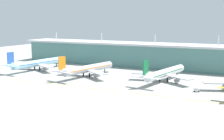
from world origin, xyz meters
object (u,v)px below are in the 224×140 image
airliner_near_middle (88,69)px  airliner_far_middle (165,73)px  safety_cone_left_wingtip (216,98)px  airliner_nearest (38,63)px  baggage_cart (197,90)px

airliner_near_middle → airliner_far_middle: 61.29m
airliner_near_middle → safety_cone_left_wingtip: bearing=-14.6°
airliner_near_middle → safety_cone_left_wingtip: size_ratio=91.41×
airliner_nearest → baggage_cart: bearing=-8.6°
airliner_nearest → baggage_cart: airliner_nearest is taller
airliner_nearest → airliner_far_middle: bearing=0.3°
airliner_far_middle → safety_cone_left_wingtip: size_ratio=93.32×
airliner_near_middle → safety_cone_left_wingtip: airliner_near_middle is taller
airliner_nearest → airliner_near_middle: bearing=-7.9°
airliner_nearest → baggage_cart: (145.33, -21.85, -5.19)m
airliner_far_middle → safety_cone_left_wingtip: airliner_far_middle is taller
airliner_near_middle → airliner_far_middle: same height
airliner_far_middle → safety_cone_left_wingtip: (41.58, -35.17, -6.10)m
safety_cone_left_wingtip → airliner_nearest: bearing=167.8°
airliner_nearest → airliner_near_middle: same height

